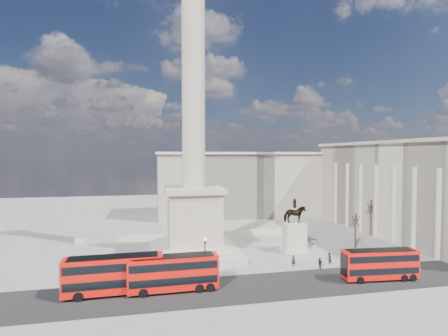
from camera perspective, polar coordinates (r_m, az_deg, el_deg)
ground at (r=52.76m, az=-4.24°, el=-15.44°), size 180.00×180.00×0.00m
asphalt_road at (r=44.47m, az=4.33°, el=-18.88°), size 120.00×9.00×0.01m
nelsons_column at (r=55.31m, az=-4.97°, el=-0.98°), size 14.00×14.00×49.85m
balustrade_wall at (r=67.95m, az=-6.06°, el=-10.92°), size 40.00×0.60×1.10m
building_east at (r=79.28m, az=28.87°, el=-2.87°), size 19.00×46.00×18.60m
building_northeast at (r=94.00m, az=4.65°, el=-2.44°), size 51.00×17.00×16.60m
red_bus_a at (r=43.42m, az=-17.46°, el=-16.25°), size 11.04×2.87×4.45m
red_bus_b at (r=42.92m, az=-8.17°, el=-16.55°), size 10.45×2.64×4.22m
red_bus_c at (r=50.20m, az=24.15°, el=-14.12°), size 9.75×3.00×3.89m
victorian_lamp at (r=43.84m, az=-3.12°, el=-14.34°), size 0.51×0.51×5.97m
equestrian_statue at (r=59.46m, az=11.42°, el=-10.35°), size 4.28×3.21×8.84m
bare_tree_near at (r=70.11m, az=31.21°, el=-5.55°), size 2.00×2.00×8.76m
bare_tree_mid at (r=64.23m, az=20.67°, el=-7.89°), size 1.63×1.63×6.19m
bare_tree_far at (r=74.70m, az=22.87°, el=-5.76°), size 1.81×1.81×7.41m
pedestrian_walking at (r=52.37m, az=11.28°, el=-14.64°), size 0.65×0.46×1.69m
pedestrian_standing at (r=54.83m, az=16.75°, el=-13.93°), size 0.89×0.74×1.67m
pedestrian_crossing at (r=52.29m, az=15.40°, el=-14.73°), size 0.76×1.04×1.65m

